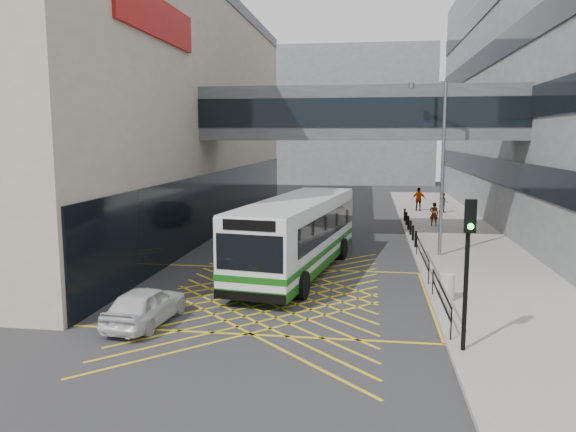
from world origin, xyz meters
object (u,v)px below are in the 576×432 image
at_px(car_dark, 296,214).
at_px(car_silver, 316,212).
at_px(pedestrian_c, 419,199).
at_px(bus, 298,233).
at_px(pedestrian_a, 434,214).
at_px(car_white, 145,305).
at_px(pedestrian_b, 443,203).
at_px(traffic_light, 468,253).
at_px(street_lamp, 439,157).
at_px(litter_bin, 447,287).

relative_size(car_dark, car_silver, 1.17).
bearing_deg(pedestrian_c, car_silver, 38.77).
bearing_deg(bus, pedestrian_a, 70.51).
distance_m(car_white, pedestrian_b, 31.82).
xyz_separation_m(traffic_light, street_lamp, (0.73, 13.49, 2.17)).
relative_size(car_white, litter_bin, 4.22).
xyz_separation_m(car_silver, traffic_light, (6.58, -25.44, 2.31)).
distance_m(car_white, car_silver, 24.29).
height_order(car_dark, traffic_light, traffic_light).
relative_size(litter_bin, pedestrian_c, 0.51).
relative_size(street_lamp, pedestrian_a, 5.46).
height_order(car_white, pedestrian_c, pedestrian_c).
relative_size(car_white, pedestrian_b, 2.58).
bearing_deg(traffic_light, car_silver, 104.67).
bearing_deg(litter_bin, bus, 146.29).
height_order(street_lamp, litter_bin, street_lamp).
distance_m(car_silver, pedestrian_b, 10.94).
bearing_deg(street_lamp, pedestrian_b, 103.53).
distance_m(street_lamp, pedestrian_a, 10.69).
bearing_deg(street_lamp, pedestrian_a, 106.24).
distance_m(street_lamp, litter_bin, 9.45).
height_order(car_white, car_dark, car_dark).
bearing_deg(car_silver, street_lamp, 109.95).
xyz_separation_m(bus, litter_bin, (6.11, -4.08, -1.18)).
relative_size(bus, pedestrian_a, 7.74).
bearing_deg(street_lamp, traffic_light, -71.24).
xyz_separation_m(car_white, street_lamp, (10.73, 12.09, 4.50)).
bearing_deg(bus, traffic_light, -48.51).
distance_m(traffic_light, litter_bin, 5.71).
bearing_deg(car_silver, traffic_light, 93.01).
relative_size(car_dark, litter_bin, 5.23).
distance_m(car_white, traffic_light, 10.37).
xyz_separation_m(car_dark, street_lamp, (8.53, -9.53, 4.36)).
distance_m(car_dark, pedestrian_b, 13.22).
bearing_deg(pedestrian_b, bus, -110.22).
distance_m(bus, pedestrian_a, 15.94).
distance_m(car_silver, litter_bin, 21.35).
distance_m(car_dark, litter_bin, 19.53).
distance_m(bus, litter_bin, 7.44).
height_order(bus, car_dark, bus).
height_order(car_white, pedestrian_b, pedestrian_b).
distance_m(car_silver, pedestrian_c, 9.84).
relative_size(bus, pedestrian_b, 7.76).
bearing_deg(pedestrian_a, traffic_light, 86.12).
relative_size(car_silver, litter_bin, 4.48).
relative_size(bus, traffic_light, 2.86).
relative_size(car_dark, pedestrian_b, 3.20).
relative_size(pedestrian_b, pedestrian_c, 0.84).
bearing_deg(street_lamp, litter_bin, -71.76).
distance_m(bus, street_lamp, 8.54).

